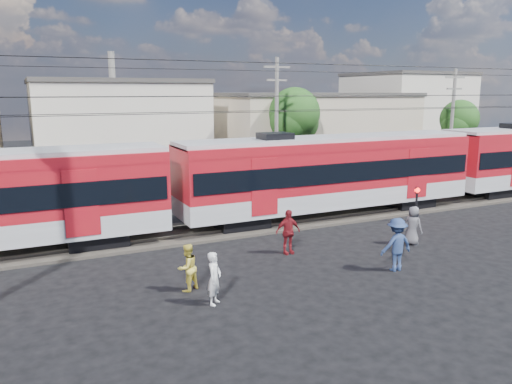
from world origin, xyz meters
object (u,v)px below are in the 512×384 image
at_px(commuter_train, 334,171).
at_px(crossing_signal, 417,198).
at_px(car_silver, 473,171).
at_px(pedestrian_c, 396,244).
at_px(pedestrian_a, 214,278).

xyz_separation_m(commuter_train, crossing_signal, (3.18, -2.68, -1.18)).
height_order(commuter_train, car_silver, commuter_train).
height_order(pedestrian_c, car_silver, pedestrian_c).
xyz_separation_m(pedestrian_c, car_silver, (17.65, 12.21, -0.25)).
relative_size(commuter_train, crossing_signal, 28.58).
bearing_deg(car_silver, crossing_signal, 122.63).
distance_m(commuter_train, pedestrian_c, 8.25).
relative_size(commuter_train, pedestrian_a, 30.38).
distance_m(commuter_train, crossing_signal, 4.32).
bearing_deg(car_silver, commuter_train, 108.27).
height_order(car_silver, crossing_signal, crossing_signal).
bearing_deg(pedestrian_a, commuter_train, -8.77).
height_order(pedestrian_a, pedestrian_c, pedestrian_c).
bearing_deg(pedestrian_c, car_silver, -143.35).
bearing_deg(car_silver, pedestrian_a, 118.15).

